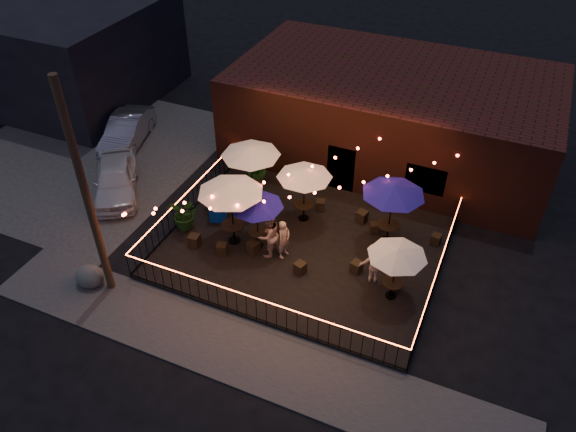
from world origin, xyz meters
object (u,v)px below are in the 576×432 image
(cafe_table_3, at_px, (304,174))
(cooler, at_px, (218,211))
(cafe_table_2, at_px, (257,203))
(boulder, at_px, (90,276))
(cafe_table_5, at_px, (394,191))
(cafe_table_4, at_px, (398,253))
(cafe_table_0, at_px, (230,189))
(utility_pole, at_px, (86,196))
(cafe_table_1, at_px, (251,152))

(cafe_table_3, height_order, cooler, cafe_table_3)
(cafe_table_2, relative_size, cafe_table_3, 0.89)
(cafe_table_2, bearing_deg, boulder, -138.01)
(cafe_table_3, distance_m, cafe_table_5, 3.43)
(cafe_table_4, bearing_deg, cafe_table_0, 176.53)
(utility_pole, relative_size, cafe_table_1, 2.66)
(utility_pole, relative_size, cooler, 8.87)
(cafe_table_0, relative_size, cafe_table_1, 0.89)
(cafe_table_1, relative_size, cafe_table_4, 1.39)
(cafe_table_4, bearing_deg, boulder, -160.09)
(cafe_table_4, height_order, cafe_table_5, cafe_table_5)
(cafe_table_1, distance_m, cafe_table_5, 5.82)
(utility_pole, xyz_separation_m, cafe_table_4, (9.13, 3.41, -1.87))
(cafe_table_2, relative_size, cooler, 2.75)
(cafe_table_0, relative_size, cafe_table_5, 1.04)
(cafe_table_0, bearing_deg, cafe_table_1, 100.92)
(cafe_table_1, relative_size, cafe_table_5, 1.18)
(cafe_table_4, relative_size, boulder, 2.26)
(cafe_table_2, height_order, boulder, cafe_table_2)
(cafe_table_2, bearing_deg, cafe_table_3, 66.38)
(cooler, bearing_deg, cafe_table_1, 44.00)
(utility_pole, distance_m, cafe_table_1, 6.95)
(cafe_table_3, xyz_separation_m, boulder, (-5.51, -6.28, -1.93))
(cafe_table_1, bearing_deg, cooler, -112.35)
(cafe_table_2, bearing_deg, cafe_table_1, 120.69)
(cafe_table_0, height_order, cafe_table_3, cafe_table_0)
(cafe_table_0, bearing_deg, cooler, 143.47)
(boulder, bearing_deg, cafe_table_1, 64.47)
(cafe_table_0, bearing_deg, cafe_table_5, 24.21)
(cafe_table_4, bearing_deg, cooler, 170.37)
(cafe_table_5, relative_size, boulder, 2.66)
(utility_pole, xyz_separation_m, cafe_table_0, (2.88, 3.79, -1.41))
(cafe_table_1, distance_m, cafe_table_3, 2.42)
(cafe_table_0, distance_m, cooler, 2.48)
(utility_pole, height_order, cafe_table_5, utility_pole)
(cafe_table_0, bearing_deg, utility_pole, -127.23)
(cafe_table_3, bearing_deg, boulder, -131.28)
(cafe_table_0, xyz_separation_m, cafe_table_3, (1.89, 2.32, -0.28))
(cafe_table_1, bearing_deg, boulder, -115.53)
(utility_pole, height_order, cafe_table_4, utility_pole)
(cafe_table_0, height_order, cafe_table_4, cafe_table_0)
(cafe_table_0, xyz_separation_m, cafe_table_1, (-0.50, 2.58, -0.05))
(cafe_table_2, height_order, cafe_table_5, cafe_table_5)
(cooler, bearing_deg, cafe_table_2, -42.56)
(cafe_table_1, bearing_deg, utility_pole, -110.49)
(cafe_table_1, height_order, boulder, cafe_table_1)
(utility_pole, bearing_deg, cafe_table_2, 45.88)
(cafe_table_0, distance_m, cafe_table_4, 6.28)
(utility_pole, bearing_deg, boulder, -167.40)
(utility_pole, height_order, cafe_table_1, utility_pole)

